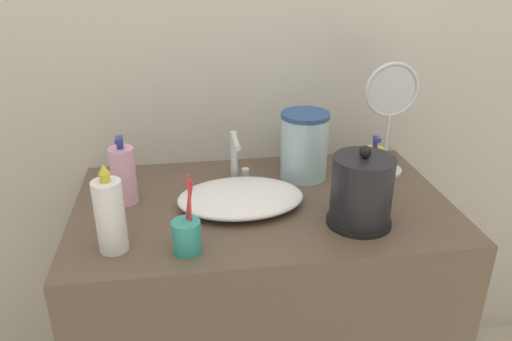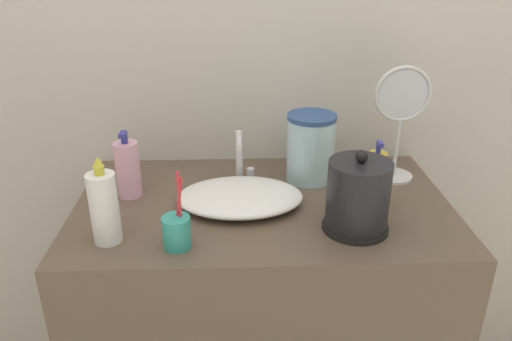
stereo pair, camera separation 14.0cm
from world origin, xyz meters
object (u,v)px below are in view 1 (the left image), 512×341
(faucet, at_px, (236,156))
(lotion_bottle, at_px, (372,173))
(shampoo_bottle, at_px, (124,175))
(electric_kettle, at_px, (361,193))
(toothbrush_cup, at_px, (187,235))
(mouthwash_bottle, at_px, (110,215))
(water_pitcher, at_px, (304,145))
(vanity_mirror, at_px, (390,112))

(faucet, relative_size, lotion_bottle, 0.84)
(shampoo_bottle, bearing_deg, electric_kettle, -18.95)
(lotion_bottle, xyz_separation_m, shampoo_bottle, (-0.70, 0.08, 0.00))
(toothbrush_cup, xyz_separation_m, mouthwash_bottle, (-0.18, 0.03, 0.05))
(shampoo_bottle, xyz_separation_m, water_pitcher, (0.54, 0.10, 0.02))
(mouthwash_bottle, xyz_separation_m, water_pitcher, (0.55, 0.34, 0.01))
(lotion_bottle, bearing_deg, electric_kettle, -120.94)
(faucet, height_order, mouthwash_bottle, mouthwash_bottle)
(lotion_bottle, distance_m, vanity_mirror, 0.24)
(shampoo_bottle, height_order, vanity_mirror, vanity_mirror)
(faucet, height_order, water_pitcher, water_pitcher)
(faucet, height_order, toothbrush_cup, toothbrush_cup)
(mouthwash_bottle, bearing_deg, toothbrush_cup, -11.16)
(shampoo_bottle, relative_size, vanity_mirror, 0.56)
(shampoo_bottle, bearing_deg, lotion_bottle, -6.41)
(mouthwash_bottle, xyz_separation_m, vanity_mirror, (0.82, 0.34, 0.11))
(faucet, xyz_separation_m, electric_kettle, (0.29, -0.29, -0.00))
(electric_kettle, distance_m, water_pitcher, 0.32)
(faucet, distance_m, water_pitcher, 0.22)
(toothbrush_cup, relative_size, lotion_bottle, 1.06)
(faucet, distance_m, toothbrush_cup, 0.40)
(vanity_mirror, bearing_deg, faucet, -178.25)
(mouthwash_bottle, bearing_deg, lotion_bottle, 13.26)
(vanity_mirror, height_order, water_pitcher, vanity_mirror)
(toothbrush_cup, bearing_deg, mouthwash_bottle, 168.84)
(lotion_bottle, relative_size, vanity_mirror, 0.54)
(electric_kettle, bearing_deg, shampoo_bottle, 161.05)
(mouthwash_bottle, height_order, vanity_mirror, vanity_mirror)
(faucet, distance_m, vanity_mirror, 0.50)
(vanity_mirror, xyz_separation_m, water_pitcher, (-0.27, 0.00, -0.10))
(lotion_bottle, bearing_deg, shampoo_bottle, 173.59)
(lotion_bottle, xyz_separation_m, water_pitcher, (-0.16, 0.17, 0.03))
(toothbrush_cup, relative_size, mouthwash_bottle, 0.91)
(electric_kettle, height_order, toothbrush_cup, electric_kettle)
(faucet, bearing_deg, vanity_mirror, 1.75)
(electric_kettle, height_order, mouthwash_bottle, mouthwash_bottle)
(electric_kettle, distance_m, shampoo_bottle, 0.66)
(toothbrush_cup, relative_size, vanity_mirror, 0.57)
(toothbrush_cup, height_order, mouthwash_bottle, mouthwash_bottle)
(faucet, relative_size, electric_kettle, 0.74)
(vanity_mirror, bearing_deg, electric_kettle, -121.68)
(shampoo_bottle, bearing_deg, toothbrush_cup, -59.14)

